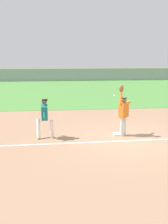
{
  "coord_description": "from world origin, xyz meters",
  "views": [
    {
      "loc": [
        -2.85,
        -10.47,
        3.53
      ],
      "look_at": [
        -1.68,
        0.79,
        1.05
      ],
      "focal_mm": 42.33,
      "sensor_mm": 36.0,
      "label": 1
    }
  ],
  "objects": [
    {
      "name": "parked_car_blue",
      "position": [
        9.12,
        28.0,
        0.67
      ],
      "size": [
        4.48,
        2.28,
        1.25
      ],
      "rotation": [
        0.0,
        0.0,
        0.05
      ],
      "color": "#23389E",
      "rests_on": "ground_plane"
    },
    {
      "name": "ground_plane",
      "position": [
        0.0,
        0.0,
        0.0
      ],
      "size": [
        76.47,
        76.47,
        0.0
      ],
      "primitive_type": "plane",
      "color": "tan"
    },
    {
      "name": "outfield_grass",
      "position": [
        0.0,
        15.83,
        0.01
      ],
      "size": [
        41.02,
        19.26,
        0.01
      ],
      "primitive_type": "cube",
      "color": "#549342",
      "rests_on": "ground_plane"
    },
    {
      "name": "outfield_fence",
      "position": [
        0.0,
        25.46,
        0.84
      ],
      "size": [
        41.1,
        0.08,
        1.67
      ],
      "color": "#93999E",
      "rests_on": "ground_plane"
    },
    {
      "name": "parked_car_white",
      "position": [
        -0.44,
        28.04,
        0.67
      ],
      "size": [
        4.58,
        2.5,
        1.25
      ],
      "rotation": [
        0.0,
        0.0,
        -0.11
      ],
      "color": "white",
      "rests_on": "ground_plane"
    },
    {
      "name": "parked_car_red",
      "position": [
        3.99,
        28.52,
        0.67
      ],
      "size": [
        4.51,
        2.34,
        1.25
      ],
      "rotation": [
        0.0,
        0.0,
        -0.07
      ],
      "color": "#B21E1E",
      "rests_on": "ground_plane"
    },
    {
      "name": "baseball",
      "position": [
        -0.43,
        0.4,
        1.82
      ],
      "size": [
        0.07,
        0.07,
        0.07
      ],
      "primitive_type": "sphere",
      "color": "white"
    },
    {
      "name": "runner",
      "position": [
        -3.38,
        0.46,
        1.0
      ],
      "size": [
        0.73,
        0.84,
        1.72
      ],
      "rotation": [
        0.0,
        0.0,
        0.03
      ],
      "color": "white",
      "rests_on": "ground_plane"
    },
    {
      "name": "parked_car_tan",
      "position": [
        -5.2,
        28.17,
        0.67
      ],
      "size": [
        4.56,
        2.45,
        1.25
      ],
      "rotation": [
        0.0,
        0.0,
        -0.1
      ],
      "color": "tan",
      "rests_on": "ground_plane"
    },
    {
      "name": "parked_car_green",
      "position": [
        -10.08,
        28.04,
        0.67
      ],
      "size": [
        4.41,
        2.14,
        1.25
      ],
      "rotation": [
        0.0,
        0.0,
        -0.01
      ],
      "color": "#1E6B33",
      "rests_on": "ground_plane"
    },
    {
      "name": "first_base",
      "position": [
        -0.19,
        0.59,
        0.04
      ],
      "size": [
        0.4,
        0.4,
        0.08
      ],
      "primitive_type": "cube",
      "rotation": [
        0.0,
        0.0,
        -0.04
      ],
      "color": "white",
      "rests_on": "ground_plane"
    },
    {
      "name": "chalk_foul_line",
      "position": [
        -4.19,
        -0.31,
        0.0
      ],
      "size": [
        12.0,
        0.35,
        0.01
      ],
      "primitive_type": "cube",
      "rotation": [
        0.0,
        0.0,
        0.02
      ],
      "color": "white",
      "rests_on": "ground_plane"
    },
    {
      "name": "fielder",
      "position": [
        0.01,
        0.51,
        1.12
      ],
      "size": [
        0.73,
        0.69,
        2.28
      ],
      "rotation": [
        0.0,
        0.0,
        2.31
      ],
      "color": "silver",
      "rests_on": "ground_plane"
    }
  ]
}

